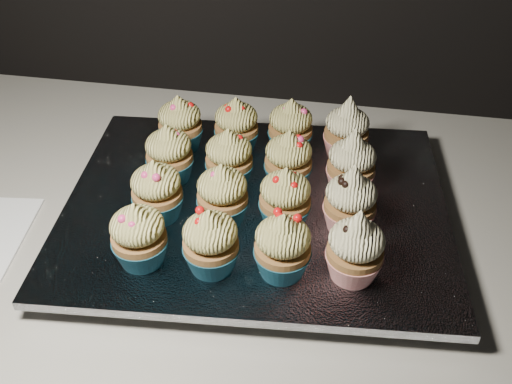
% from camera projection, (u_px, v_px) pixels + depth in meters
% --- Properties ---
extents(worktop, '(2.44, 0.64, 0.04)m').
position_uv_depth(worktop, '(269.00, 222.00, 0.78)').
color(worktop, beige).
rests_on(worktop, cabinet).
extents(baking_tray, '(0.48, 0.38, 0.02)m').
position_uv_depth(baking_tray, '(256.00, 215.00, 0.75)').
color(baking_tray, black).
rests_on(baking_tray, worktop).
extents(foil_lining, '(0.52, 0.42, 0.01)m').
position_uv_depth(foil_lining, '(256.00, 205.00, 0.74)').
color(foil_lining, silver).
rests_on(foil_lining, baking_tray).
extents(cupcake_0, '(0.06, 0.06, 0.08)m').
position_uv_depth(cupcake_0, '(139.00, 236.00, 0.63)').
color(cupcake_0, '#17546C').
rests_on(cupcake_0, foil_lining).
extents(cupcake_1, '(0.06, 0.06, 0.08)m').
position_uv_depth(cupcake_1, '(211.00, 242.00, 0.62)').
color(cupcake_1, '#17546C').
rests_on(cupcake_1, foil_lining).
extents(cupcake_2, '(0.06, 0.06, 0.08)m').
position_uv_depth(cupcake_2, '(283.00, 247.00, 0.61)').
color(cupcake_2, '#17546C').
rests_on(cupcake_2, foil_lining).
extents(cupcake_3, '(0.06, 0.06, 0.10)m').
position_uv_depth(cupcake_3, '(355.00, 249.00, 0.61)').
color(cupcake_3, red).
rests_on(cupcake_3, foil_lining).
extents(cupcake_4, '(0.06, 0.06, 0.08)m').
position_uv_depth(cupcake_4, '(157.00, 191.00, 0.69)').
color(cupcake_4, '#17546C').
rests_on(cupcake_4, foil_lining).
extents(cupcake_5, '(0.06, 0.06, 0.08)m').
position_uv_depth(cupcake_5, '(222.00, 195.00, 0.68)').
color(cupcake_5, '#17546C').
rests_on(cupcake_5, foil_lining).
extents(cupcake_6, '(0.06, 0.06, 0.08)m').
position_uv_depth(cupcake_6, '(285.00, 199.00, 0.68)').
color(cupcake_6, '#17546C').
rests_on(cupcake_6, foil_lining).
extents(cupcake_7, '(0.06, 0.06, 0.10)m').
position_uv_depth(cupcake_7, '(350.00, 202.00, 0.67)').
color(cupcake_7, red).
rests_on(cupcake_7, foil_lining).
extents(cupcake_8, '(0.06, 0.06, 0.08)m').
position_uv_depth(cupcake_8, '(169.00, 155.00, 0.75)').
color(cupcake_8, '#17546C').
rests_on(cupcake_8, foil_lining).
extents(cupcake_9, '(0.06, 0.06, 0.08)m').
position_uv_depth(cupcake_9, '(229.00, 159.00, 0.74)').
color(cupcake_9, '#17546C').
rests_on(cupcake_9, foil_lining).
extents(cupcake_10, '(0.06, 0.06, 0.08)m').
position_uv_depth(cupcake_10, '(288.00, 161.00, 0.74)').
color(cupcake_10, '#17546C').
rests_on(cupcake_10, foil_lining).
extents(cupcake_11, '(0.06, 0.06, 0.10)m').
position_uv_depth(cupcake_11, '(351.00, 164.00, 0.73)').
color(cupcake_11, red).
rests_on(cupcake_11, foil_lining).
extents(cupcake_12, '(0.06, 0.06, 0.08)m').
position_uv_depth(cupcake_12, '(180.00, 124.00, 0.80)').
color(cupcake_12, '#17546C').
rests_on(cupcake_12, foil_lining).
extents(cupcake_13, '(0.06, 0.06, 0.08)m').
position_uv_depth(cupcake_13, '(236.00, 126.00, 0.80)').
color(cupcake_13, '#17546C').
rests_on(cupcake_13, foil_lining).
extents(cupcake_14, '(0.06, 0.06, 0.08)m').
position_uv_depth(cupcake_14, '(290.00, 128.00, 0.80)').
color(cupcake_14, '#17546C').
rests_on(cupcake_14, foil_lining).
extents(cupcake_15, '(0.06, 0.06, 0.10)m').
position_uv_depth(cupcake_15, '(347.00, 131.00, 0.79)').
color(cupcake_15, red).
rests_on(cupcake_15, foil_lining).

